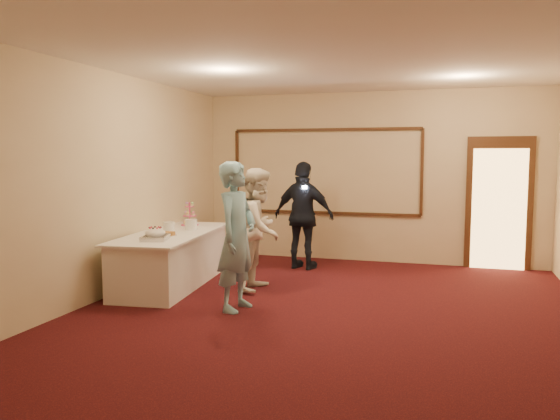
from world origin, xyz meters
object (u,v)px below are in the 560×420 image
object	(u,v)px
plate_stack_b	(191,225)
pavlova_tray	(155,235)
buffet_table	(172,258)
cupcake_stand	(190,216)
tart	(167,234)
woman	(259,229)
guest	(304,216)
plate_stack_a	(169,227)
man	(237,236)

from	to	relation	value
plate_stack_b	pavlova_tray	bearing A→B (deg)	-90.24
pavlova_tray	buffet_table	bearing A→B (deg)	100.84
pavlova_tray	cupcake_stand	xyz separation A→B (m)	(-0.25, 1.53, 0.07)
tart	woman	bearing A→B (deg)	20.66
woman	guest	bearing A→B (deg)	-7.76
woman	guest	world-z (taller)	guest
pavlova_tray	tart	world-z (taller)	pavlova_tray
pavlova_tray	plate_stack_b	distance (m)	1.06
cupcake_stand	plate_stack_a	distance (m)	0.77
pavlova_tray	plate_stack_a	xyz separation A→B (m)	(-0.21, 0.76, 0.00)
buffet_table	man	world-z (taller)	man
cupcake_stand	tart	size ratio (longest dim) A/B	1.55
tart	buffet_table	bearing A→B (deg)	107.70
cupcake_stand	plate_stack_a	bearing A→B (deg)	-86.79
plate_stack_a	guest	distance (m)	2.28
cupcake_stand	plate_stack_b	size ratio (longest dim) A/B	2.14
plate_stack_b	tart	world-z (taller)	plate_stack_b
plate_stack_a	guest	size ratio (longest dim) A/B	0.10
guest	pavlova_tray	bearing A→B (deg)	69.34
buffet_table	cupcake_stand	size ratio (longest dim) A/B	6.52
buffet_table	cupcake_stand	distance (m)	0.98
cupcake_stand	tart	bearing A→B (deg)	-79.03
cupcake_stand	pavlova_tray	bearing A→B (deg)	-80.61
buffet_table	woman	distance (m)	1.39
plate_stack_b	guest	world-z (taller)	guest
cupcake_stand	plate_stack_b	distance (m)	0.55
cupcake_stand	buffet_table	bearing A→B (deg)	-81.88
buffet_table	guest	size ratio (longest dim) A/B	1.49
cupcake_stand	guest	world-z (taller)	guest
buffet_table	cupcake_stand	bearing A→B (deg)	98.12
pavlova_tray	cupcake_stand	distance (m)	1.56
tart	pavlova_tray	bearing A→B (deg)	-85.58
pavlova_tray	guest	xyz separation A→B (m)	(1.42, 2.36, 0.05)
cupcake_stand	woman	distance (m)	1.59
plate_stack_b	woman	xyz separation A→B (m)	(1.16, -0.23, 0.01)
guest	woman	bearing A→B (deg)	91.02
plate_stack_a	buffet_table	bearing A→B (deg)	-35.22
pavlova_tray	woman	size ratio (longest dim) A/B	0.28
pavlova_tray	guest	world-z (taller)	guest
pavlova_tray	guest	distance (m)	2.76
plate_stack_b	man	world-z (taller)	man
plate_stack_b	guest	distance (m)	1.93
buffet_table	man	xyz separation A→B (m)	(1.38, -0.95, 0.52)
man	cupcake_stand	bearing A→B (deg)	47.86
plate_stack_a	pavlova_tray	bearing A→B (deg)	-74.62
pavlova_tray	tart	xyz separation A→B (m)	(-0.03, 0.38, -0.05)
man	guest	world-z (taller)	man
plate_stack_a	man	size ratio (longest dim) A/B	0.10
man	woman	bearing A→B (deg)	11.81
buffet_table	tart	size ratio (longest dim) A/B	10.10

